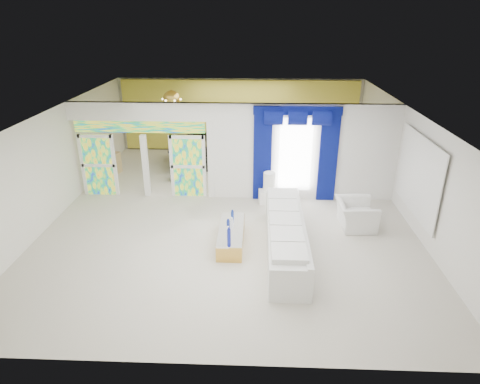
{
  "coord_description": "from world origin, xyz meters",
  "views": [
    {
      "loc": [
        0.71,
        -11.26,
        5.44
      ],
      "look_at": [
        0.3,
        -1.2,
        1.1
      ],
      "focal_mm": 31.19,
      "sensor_mm": 36.0,
      "label": 1
    }
  ],
  "objects_px": {
    "white_sofa": "(285,237)",
    "console_table": "(278,196)",
    "coffee_table": "(231,236)",
    "armchair": "(356,214)",
    "grand_piano": "(190,152)"
  },
  "relations": [
    {
      "from": "white_sofa",
      "to": "coffee_table",
      "type": "xyz_separation_m",
      "value": [
        -1.35,
        0.3,
        -0.19
      ]
    },
    {
      "from": "armchair",
      "to": "white_sofa",
      "type": "bearing_deg",
      "value": 122.44
    },
    {
      "from": "grand_piano",
      "to": "coffee_table",
      "type": "bearing_deg",
      "value": -84.22
    },
    {
      "from": "white_sofa",
      "to": "coffee_table",
      "type": "height_order",
      "value": "white_sofa"
    },
    {
      "from": "white_sofa",
      "to": "console_table",
      "type": "bearing_deg",
      "value": 91.05
    },
    {
      "from": "white_sofa",
      "to": "grand_piano",
      "type": "xyz_separation_m",
      "value": [
        -3.31,
        6.3,
        0.09
      ]
    },
    {
      "from": "grand_piano",
      "to": "armchair",
      "type": "bearing_deg",
      "value": -55.27
    },
    {
      "from": "coffee_table",
      "to": "grand_piano",
      "type": "height_order",
      "value": "grand_piano"
    },
    {
      "from": "grand_piano",
      "to": "console_table",
      "type": "bearing_deg",
      "value": -58.7
    },
    {
      "from": "coffee_table",
      "to": "armchair",
      "type": "height_order",
      "value": "armchair"
    },
    {
      "from": "armchair",
      "to": "grand_piano",
      "type": "xyz_separation_m",
      "value": [
        -5.31,
        4.94,
        0.11
      ]
    },
    {
      "from": "armchair",
      "to": "grand_piano",
      "type": "bearing_deg",
      "value": 45.23
    },
    {
      "from": "console_table",
      "to": "armchair",
      "type": "distance_m",
      "value": 2.54
    },
    {
      "from": "console_table",
      "to": "grand_piano",
      "type": "relative_size",
      "value": 0.63
    },
    {
      "from": "coffee_table",
      "to": "console_table",
      "type": "height_order",
      "value": "coffee_table"
    }
  ]
}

